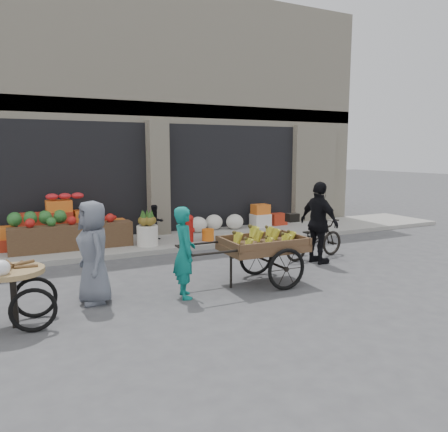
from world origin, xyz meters
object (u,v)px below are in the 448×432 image
cyclist (319,223)px  banana_cart (260,243)px  vendor_grey (94,252)px  fire_hydrant (189,227)px  tricycle_cart (13,288)px  vendor_woman (184,252)px  pineapple_bin (147,235)px  orange_bucket (208,235)px  seated_person (155,222)px  bicycle (314,239)px

cyclist → banana_cart: bearing=103.7°
vendor_grey → banana_cart: bearing=78.6°
fire_hydrant → tricycle_cart: size_ratio=0.49×
vendor_woman → cyclist: cyclist is taller
banana_cart → cyclist: cyclist is taller
pineapple_bin → cyclist: (2.99, -2.90, 0.53)m
banana_cart → orange_bucket: bearing=82.2°
vendor_grey → cyclist: bearing=89.6°
seated_person → banana_cart: bearing=-91.1°
pineapple_bin → seated_person: 0.75m
vendor_grey → bicycle: vendor_grey is taller
seated_person → vendor_grey: bearing=-129.9°
seated_person → banana_cart: size_ratio=0.36×
orange_bucket → vendor_woman: bearing=-119.6°
seated_person → orange_bucket: bearing=-40.3°
pineapple_bin → fire_hydrant: bearing=-2.6°
banana_cart → cyclist: bearing=21.8°
seated_person → cyclist: (2.59, -3.50, 0.31)m
seated_person → banana_cart: 4.29m
vendor_woman → vendor_grey: (-1.40, 0.40, 0.06)m
tricycle_cart → cyclist: bearing=14.7°
banana_cart → bicycle: bearing=29.0°
pineapple_bin → tricycle_cart: tricycle_cart is taller
pineapple_bin → tricycle_cart: 4.93m
orange_bucket → vendor_woman: size_ratio=0.21×
seated_person → tricycle_cart: 5.65m
seated_person → tricycle_cart: bearing=-137.7°
fire_hydrant → orange_bucket: (0.50, -0.05, -0.23)m
banana_cart → bicycle: size_ratio=1.49×
seated_person → vendor_woman: (-0.86, -4.32, 0.18)m
pineapple_bin → vendor_grey: vendor_grey is taller
orange_bucket → vendor_grey: 4.76m
vendor_grey → bicycle: 5.13m
vendor_woman → vendor_grey: size_ratio=0.92×
vendor_woman → seated_person: bearing=-2.7°
orange_bucket → cyclist: size_ratio=0.18×
pineapple_bin → vendor_woman: (-0.46, -3.72, 0.40)m
fire_hydrant → bicycle: size_ratio=0.41×
fire_hydrant → vendor_woman: size_ratio=0.46×
vendor_woman → tricycle_cart: size_ratio=1.06×
bicycle → banana_cart: bearing=110.9°
orange_bucket → fire_hydrant: bearing=174.3°
seated_person → cyclist: size_ratio=0.52×
orange_bucket → vendor_grey: vendor_grey is taller
fire_hydrant → vendor_grey: (-2.96, -3.27, 0.33)m
banana_cart → tricycle_cart: 4.13m
pineapple_bin → banana_cart: banana_cart is taller
orange_bucket → bicycle: (1.59, -2.40, 0.18)m
pineapple_bin → orange_bucket: (1.60, -0.10, -0.10)m
tricycle_cart → cyclist: (6.04, 0.97, 0.33)m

